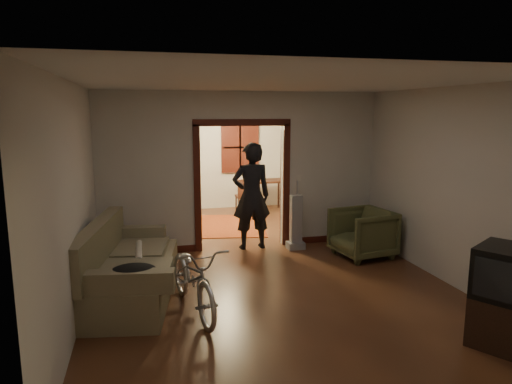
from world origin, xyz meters
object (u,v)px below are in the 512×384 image
object	(u,v)px
person	(251,196)
locker	(161,176)
sofa	(131,260)
bicycle	(193,277)
armchair	(362,233)
desk	(264,195)

from	to	relation	value
person	locker	world-z (taller)	person
sofa	bicycle	distance (m)	0.99
sofa	armchair	distance (m)	3.87
person	bicycle	bearing A→B (deg)	59.29
bicycle	person	bearing A→B (deg)	51.26
sofa	desk	world-z (taller)	sofa
armchair	locker	size ratio (longest dim) A/B	0.49
sofa	locker	xyz separation A→B (m)	(0.61, 5.19, 0.40)
armchair	person	distance (m)	2.03
bicycle	person	xyz separation A→B (m)	(1.31, 2.43, 0.51)
sofa	armchair	world-z (taller)	sofa
armchair	desk	bearing A→B (deg)	-179.26
armchair	desk	xyz separation A→B (m)	(-0.67, 4.00, -0.04)
armchair	person	bearing A→B (deg)	-127.49
sofa	desk	bearing A→B (deg)	66.69
sofa	bicycle	world-z (taller)	sofa
sofa	bicycle	xyz separation A→B (m)	(0.75, -0.64, -0.07)
bicycle	locker	distance (m)	5.85
armchair	locker	xyz separation A→B (m)	(-3.16, 4.35, 0.51)
locker	desk	size ratio (longest dim) A/B	1.80
person	locker	size ratio (longest dim) A/B	1.04
sofa	bicycle	size ratio (longest dim) A/B	1.32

